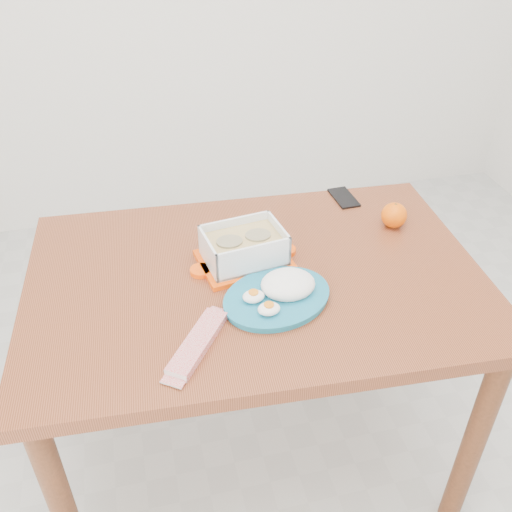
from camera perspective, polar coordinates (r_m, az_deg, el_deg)
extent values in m
plane|color=#B7B7B2|center=(1.99, 4.33, -21.05)|extent=(3.50, 3.50, 0.00)
cube|color=brown|center=(1.51, 0.00, -2.46)|extent=(1.24, 0.86, 0.04)
cylinder|color=brown|center=(1.58, -18.63, -23.05)|extent=(0.06, 0.06, 0.71)
cylinder|color=brown|center=(1.72, 20.92, -17.05)|extent=(0.06, 0.06, 0.71)
cylinder|color=brown|center=(2.02, -17.06, -6.56)|extent=(0.06, 0.06, 0.71)
cylinder|color=brown|center=(2.13, 12.63, -3.12)|extent=(0.06, 0.06, 0.71)
cube|color=#FF4E07|center=(1.54, -1.19, -0.44)|extent=(0.26, 0.21, 0.01)
cube|color=white|center=(1.51, -1.21, 1.08)|extent=(0.23, 0.18, 0.09)
cube|color=tan|center=(1.51, -1.21, 0.83)|extent=(0.21, 0.16, 0.06)
cylinder|color=#8B7C5B|center=(1.49, -2.66, 1.14)|extent=(0.08, 0.08, 0.03)
cylinder|color=#8B7C5B|center=(1.51, 0.20, 1.79)|extent=(0.08, 0.08, 0.03)
sphere|color=orange|center=(1.72, 13.64, 3.99)|extent=(0.07, 0.07, 0.07)
cylinder|color=#196D8B|center=(1.41, 2.09, -4.25)|extent=(0.35, 0.35, 0.02)
ellipsoid|color=white|center=(1.41, 3.23, -2.43)|extent=(0.17, 0.16, 0.06)
ellipsoid|color=white|center=(1.38, -0.25, -4.06)|extent=(0.07, 0.06, 0.03)
ellipsoid|color=white|center=(1.35, 1.30, -5.31)|extent=(0.07, 0.06, 0.03)
cube|color=red|center=(1.30, -5.84, -8.63)|extent=(0.17, 0.21, 0.02)
cube|color=black|center=(1.85, 8.77, 5.79)|extent=(0.07, 0.13, 0.01)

